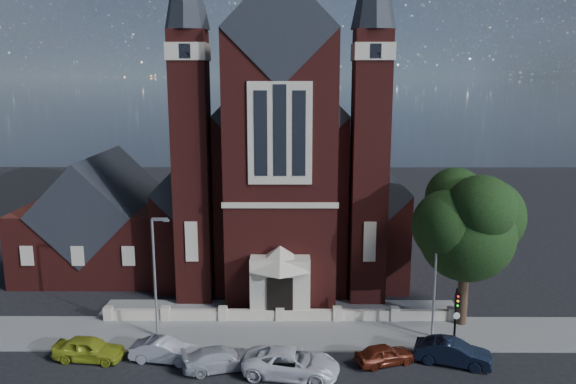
# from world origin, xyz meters

# --- Properties ---
(ground) EXTENTS (120.00, 120.00, 0.00)m
(ground) POSITION_xyz_m (0.00, 15.00, 0.00)
(ground) COLOR black
(ground) RESTS_ON ground
(pavement_strip) EXTENTS (60.00, 5.00, 0.12)m
(pavement_strip) POSITION_xyz_m (0.00, 4.50, 0.00)
(pavement_strip) COLOR slate
(pavement_strip) RESTS_ON ground
(forecourt_paving) EXTENTS (26.00, 3.00, 0.14)m
(forecourt_paving) POSITION_xyz_m (0.00, 8.50, 0.00)
(forecourt_paving) COLOR slate
(forecourt_paving) RESTS_ON ground
(forecourt_wall) EXTENTS (24.00, 0.40, 0.90)m
(forecourt_wall) POSITION_xyz_m (0.00, 6.50, 0.00)
(forecourt_wall) COLOR #B0A18C
(forecourt_wall) RESTS_ON ground
(church) EXTENTS (20.01, 34.90, 29.20)m
(church) POSITION_xyz_m (-0.00, 22.94, 8.19)
(church) COLOR #4D1814
(church) RESTS_ON ground
(parish_hall) EXTENTS (12.00, 12.20, 10.24)m
(parish_hall) POSITION_xyz_m (-16.00, 18.00, 4.01)
(parish_hall) COLOR #4D1814
(parish_hall) RESTS_ON ground
(street_tree) EXTENTS (6.40, 6.60, 10.70)m
(street_tree) POSITION_xyz_m (12.60, 5.71, 6.96)
(street_tree) COLOR black
(street_tree) RESTS_ON ground
(street_lamp_left) EXTENTS (1.16, 0.22, 8.09)m
(street_lamp_left) POSITION_xyz_m (-7.91, 4.00, 4.60)
(street_lamp_left) COLOR gray
(street_lamp_left) RESTS_ON ground
(street_lamp_right) EXTENTS (1.16, 0.22, 8.09)m
(street_lamp_right) POSITION_xyz_m (10.09, 4.00, 4.60)
(street_lamp_right) COLOR gray
(street_lamp_right) RESTS_ON ground
(traffic_signal) EXTENTS (0.28, 0.42, 4.00)m
(traffic_signal) POSITION_xyz_m (11.00, 2.43, 2.58)
(traffic_signal) COLOR black
(traffic_signal) RESTS_ON ground
(car_lime_van) EXTENTS (4.41, 2.20, 1.44)m
(car_lime_van) POSITION_xyz_m (-11.42, 0.99, 0.72)
(car_lime_van) COLOR #99A621
(car_lime_van) RESTS_ON ground
(car_silver_a) EXTENTS (4.23, 2.03, 1.34)m
(car_silver_a) POSITION_xyz_m (-6.84, 0.87, 0.67)
(car_silver_a) COLOR #A0A1A7
(car_silver_a) RESTS_ON ground
(car_silver_b) EXTENTS (4.82, 3.00, 1.30)m
(car_silver_b) POSITION_xyz_m (-3.34, -0.04, 0.65)
(car_silver_b) COLOR #ABAEB3
(car_silver_b) RESTS_ON ground
(car_white_suv) EXTENTS (5.89, 3.50, 1.54)m
(car_white_suv) POSITION_xyz_m (0.78, -0.78, 0.77)
(car_white_suv) COLOR white
(car_white_suv) RESTS_ON ground
(car_dark_red) EXTENTS (3.85, 2.51, 1.22)m
(car_dark_red) POSITION_xyz_m (6.32, 0.57, 0.61)
(car_dark_red) COLOR #581C0F
(car_dark_red) RESTS_ON ground
(car_navy) EXTENTS (4.71, 2.92, 1.47)m
(car_navy) POSITION_xyz_m (10.38, 0.59, 0.73)
(car_navy) COLOR black
(car_navy) RESTS_ON ground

